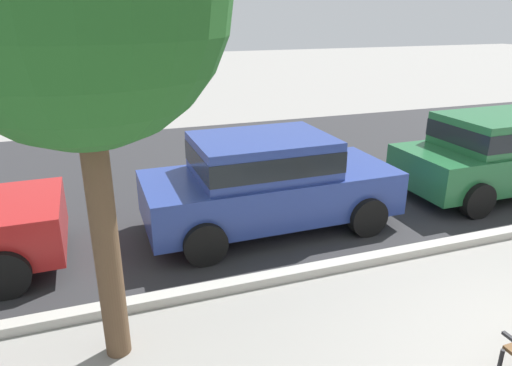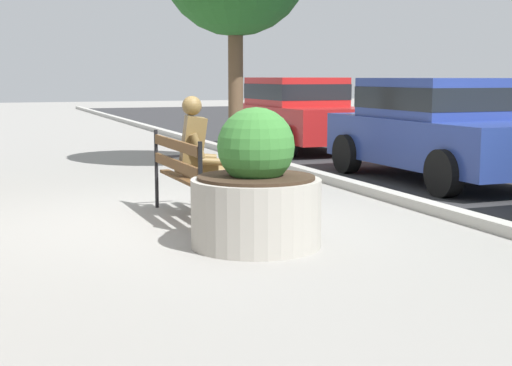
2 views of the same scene
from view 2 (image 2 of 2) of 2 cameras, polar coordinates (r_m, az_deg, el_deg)
name	(u,v)px [view 2 (image 2 of 2)]	position (r m, az deg, el deg)	size (l,w,h in m)	color
ground_plane	(179,220)	(8.33, -5.94, -2.86)	(80.00, 80.00, 0.00)	gray
curb_stone	(404,200)	(9.47, 11.25, -1.27)	(60.00, 0.20, 0.12)	#B2AFA8
park_bench	(190,171)	(8.29, -5.05, 0.91)	(1.81, 0.56, 0.95)	brown
bronze_statue_seated	(206,159)	(8.40, -3.82, 1.86)	(0.73, 0.79, 1.37)	brown
concrete_planter	(256,194)	(6.96, 0.00, -0.81)	(1.22, 1.22, 1.31)	#A8A399
parked_car_red	(297,111)	(16.25, 3.16, 5.51)	(4.12, 1.96, 1.56)	#B21E1E
parked_car_blue	(437,126)	(11.69, 13.68, 4.27)	(4.12, 1.96, 1.56)	navy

